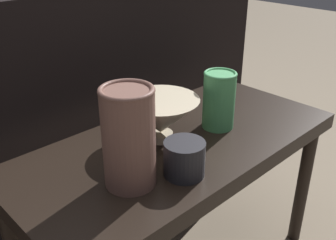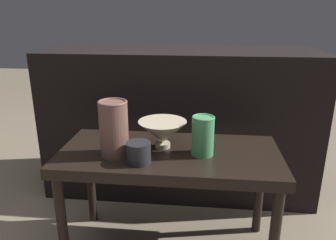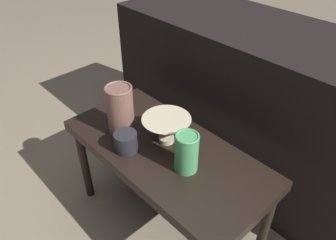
% 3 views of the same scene
% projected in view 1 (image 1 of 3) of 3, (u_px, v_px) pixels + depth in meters
% --- Properties ---
extents(table, '(0.80, 0.38, 0.43)m').
position_uv_depth(table, '(178.00, 158.00, 0.94)').
color(table, black).
rests_on(table, ground_plane).
extents(couch_backdrop, '(1.34, 0.50, 0.73)m').
position_uv_depth(couch_backdrop, '(59.00, 98.00, 1.30)').
color(couch_backdrop, black).
rests_on(couch_backdrop, ground_plane).
extents(bowl, '(0.18, 0.18, 0.10)m').
position_uv_depth(bowl, '(161.00, 117.00, 0.89)').
color(bowl, '#C1B293').
rests_on(bowl, table).
extents(vase_textured_left, '(0.10, 0.10, 0.20)m').
position_uv_depth(vase_textured_left, '(129.00, 137.00, 0.72)').
color(vase_textured_left, brown).
rests_on(vase_textured_left, table).
extents(vase_colorful_right, '(0.08, 0.08, 0.14)m').
position_uv_depth(vase_colorful_right, '(219.00, 99.00, 0.95)').
color(vase_colorful_right, '#47995B').
rests_on(vase_colorful_right, table).
extents(cup, '(0.08, 0.08, 0.07)m').
position_uv_depth(cup, '(184.00, 159.00, 0.78)').
color(cup, '#232328').
rests_on(cup, table).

